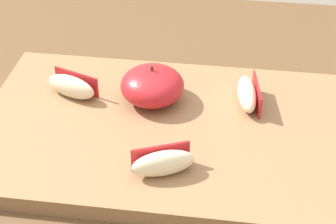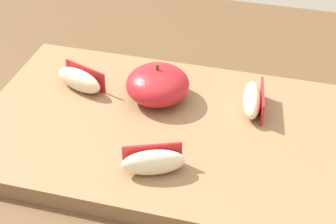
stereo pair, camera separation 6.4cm
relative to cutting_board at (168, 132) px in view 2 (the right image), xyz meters
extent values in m
cube|color=brown|center=(-0.07, -0.01, -0.03)|extent=(1.35, 0.82, 0.03)
cube|color=olive|center=(0.00, 0.00, 0.00)|extent=(0.46, 0.28, 0.02)
ellipsoid|color=#B21E23|center=(-0.03, 0.05, 0.03)|extent=(0.08, 0.08, 0.04)
cylinder|color=#4C3319|center=(-0.03, 0.05, 0.06)|extent=(0.00, 0.00, 0.01)
ellipsoid|color=beige|center=(0.09, 0.06, 0.03)|extent=(0.03, 0.07, 0.03)
cube|color=#B21E23|center=(0.10, 0.06, 0.03)|extent=(0.01, 0.06, 0.03)
ellipsoid|color=beige|center=(0.01, -0.08, 0.03)|extent=(0.07, 0.05, 0.03)
cube|color=#B21E23|center=(0.00, -0.07, 0.03)|extent=(0.06, 0.03, 0.03)
ellipsoid|color=beige|center=(-0.13, 0.04, 0.03)|extent=(0.07, 0.04, 0.03)
cube|color=#B21E23|center=(-0.13, 0.05, 0.03)|extent=(0.06, 0.02, 0.03)
camera|label=1|loc=(0.07, -0.51, 0.42)|focal=58.47mm
camera|label=2|loc=(0.13, -0.50, 0.42)|focal=58.47mm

